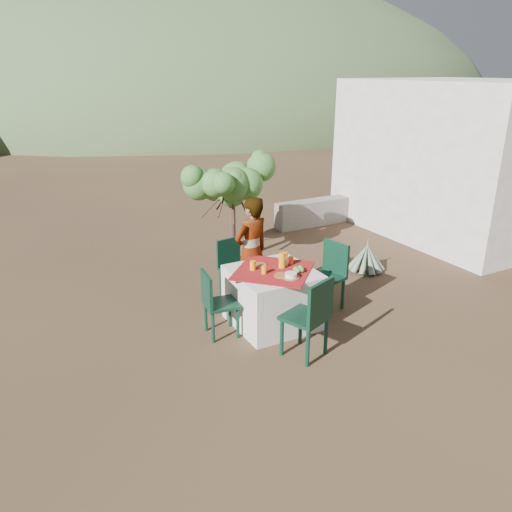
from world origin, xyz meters
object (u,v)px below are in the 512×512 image
Objects in this scene: chair_far at (233,265)px; chair_near at (311,315)px; chair_left at (215,301)px; shrub_tree at (233,187)px; table at (273,297)px; agave at (367,258)px; guesthouse at (459,158)px; person at (252,252)px; juice_pitcher at (282,260)px; chair_right at (330,272)px.

chair_near is at bearing -96.43° from chair_far.
shrub_tree reaches higher than chair_left.
table is 2.48m from agave.
chair_near is at bearing -152.89° from guesthouse.
chair_near is 0.63× the size of person.
table is 0.79m from person.
agave is (2.35, 1.80, -0.33)m from chair_near.
table is at bearing -103.88° from shrub_tree.
shrub_tree is 8.10× the size of juice_pitcher.
chair_far is at bearing -86.36° from person.
person is 0.38× the size of guesthouse.
guesthouse is (3.12, 1.00, 1.28)m from agave.
chair_far reaches higher than table.
guesthouse reaches higher than person.
chair_right is 2.48m from shrub_tree.
chair_left is 0.91× the size of chair_right.
chair_far is 0.52× the size of shrub_tree.
agave is at bearing -68.70° from chair_left.
guesthouse is (4.84, -0.52, 0.19)m from shrub_tree.
guesthouse is at bearing -67.10° from chair_left.
juice_pitcher is at bearing -101.15° from chair_right.
shrub_tree is at bearing -121.83° from person.
guesthouse reaches higher than juice_pitcher.
chair_far is at bearing -28.99° from chair_left.
guesthouse is (5.51, 0.81, 1.02)m from chair_far.
table is 1.31× the size of chair_near.
chair_right is 0.87m from juice_pitcher.
agave is (2.27, 0.19, -0.57)m from person.
shrub_tree reaches higher than chair_far.
chair_near is 1.15× the size of chair_left.
shrub_tree is at bearing 76.12° from table.
chair_left is at bearing -120.73° from shrub_tree.
person is 0.96× the size of shrub_tree.
guesthouse reaches higher than shrub_tree.
chair_right reaches higher than table.
chair_left is (-0.80, 0.05, 0.10)m from table.
person is at bearing -137.85° from chair_right.
agave is at bearing 170.68° from person.
chair_far is 4.22× the size of juice_pitcher.
guesthouse reaches higher than chair_right.
chair_right is (0.98, 0.99, -0.02)m from chair_near.
agave is at bearing 107.08° from chair_right.
agave is 0.16× the size of guesthouse.
person is at bearing -175.29° from agave.
person is (0.08, 1.61, 0.24)m from chair_near.
chair_near is at bearing -58.48° from chair_right.
chair_left is 0.21× the size of guesthouse.
guesthouse reaches higher than chair_left.
person is 0.67m from juice_pitcher.
table is at bearing -93.44° from chair_far.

